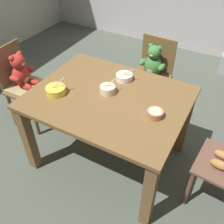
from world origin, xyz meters
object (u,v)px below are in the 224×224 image
(teddy_chair_far_center, at_px, (152,68))
(porridge_bowl_terracotta_near_right, at_px, (155,113))
(porridge_bowl_cream_center, at_px, (108,89))
(porridge_bowl_yellow_near_left, at_px, (56,90))
(porridge_bowl_white_far_center, at_px, (125,77))
(dining_table, at_px, (109,109))
(teddy_chair_near_left, at_px, (24,80))

(teddy_chair_far_center, xyz_separation_m, porridge_bowl_terracotta_near_right, (0.37, -0.92, 0.23))
(porridge_bowl_cream_center, xyz_separation_m, porridge_bowl_terracotta_near_right, (0.43, -0.08, -0.01))
(porridge_bowl_yellow_near_left, height_order, porridge_bowl_terracotta_near_right, porridge_bowl_yellow_near_left)
(teddy_chair_far_center, bearing_deg, porridge_bowl_white_far_center, 0.86)
(teddy_chair_far_center, xyz_separation_m, porridge_bowl_cream_center, (-0.06, -0.83, 0.23))
(porridge_bowl_yellow_near_left, bearing_deg, porridge_bowl_terracotta_near_right, 8.77)
(dining_table, xyz_separation_m, porridge_bowl_yellow_near_left, (-0.38, -0.17, 0.16))
(dining_table, relative_size, porridge_bowl_white_far_center, 8.07)
(teddy_chair_far_center, height_order, porridge_bowl_cream_center, porridge_bowl_cream_center)
(dining_table, xyz_separation_m, porridge_bowl_terracotta_near_right, (0.40, -0.05, 0.16))
(dining_table, height_order, porridge_bowl_terracotta_near_right, porridge_bowl_terracotta_near_right)
(porridge_bowl_cream_center, bearing_deg, porridge_bowl_terracotta_near_right, -10.97)
(teddy_chair_far_center, bearing_deg, porridge_bowl_terracotta_near_right, 25.00)
(porridge_bowl_yellow_near_left, bearing_deg, dining_table, 23.92)
(porridge_bowl_white_far_center, height_order, porridge_bowl_terracotta_near_right, porridge_bowl_white_far_center)
(dining_table, bearing_deg, porridge_bowl_white_far_center, 88.98)
(dining_table, xyz_separation_m, porridge_bowl_white_far_center, (0.00, 0.26, 0.16))
(teddy_chair_far_center, distance_m, porridge_bowl_cream_center, 0.87)
(porridge_bowl_cream_center, bearing_deg, porridge_bowl_white_far_center, 81.08)
(porridge_bowl_cream_center, height_order, porridge_bowl_white_far_center, same)
(dining_table, bearing_deg, teddy_chair_near_left, 177.18)
(porridge_bowl_yellow_near_left, relative_size, porridge_bowl_white_far_center, 1.04)
(teddy_chair_far_center, distance_m, porridge_bowl_yellow_near_left, 1.14)
(teddy_chair_near_left, distance_m, porridge_bowl_cream_center, 0.99)
(teddy_chair_far_center, height_order, porridge_bowl_white_far_center, porridge_bowl_white_far_center)
(teddy_chair_near_left, xyz_separation_m, porridge_bowl_white_far_center, (1.00, 0.21, 0.22))
(porridge_bowl_terracotta_near_right, bearing_deg, porridge_bowl_yellow_near_left, -171.23)
(dining_table, bearing_deg, teddy_chair_far_center, 88.13)
(teddy_chair_near_left, xyz_separation_m, porridge_bowl_cream_center, (0.96, -0.01, 0.23))
(dining_table, height_order, porridge_bowl_white_far_center, porridge_bowl_white_far_center)
(teddy_chair_far_center, bearing_deg, porridge_bowl_cream_center, -0.97)
(porridge_bowl_cream_center, relative_size, porridge_bowl_terracotta_near_right, 1.03)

